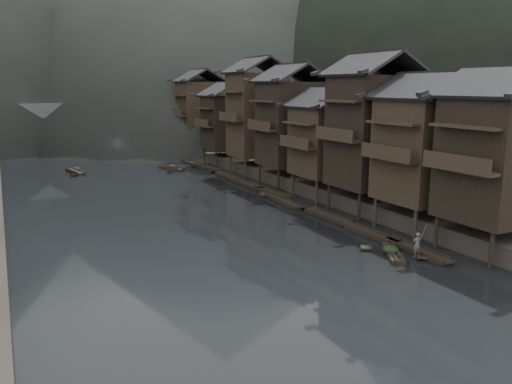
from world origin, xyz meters
TOP-DOWN VIEW (x-y plane):
  - water at (0.00, 0.00)m, footprint 300.00×300.00m
  - right_bank at (35.00, 40.00)m, footprint 40.00×200.00m
  - stilt_houses at (17.28, 19.63)m, footprint 9.00×67.60m
  - moored_sampans at (12.11, 18.18)m, footprint 2.83×55.62m
  - midriver_boats at (2.53, 53.60)m, footprint 15.58×41.01m
  - stone_bridge at (-0.00, 72.00)m, footprint 40.00×6.00m
  - hero_sampan at (10.23, -5.36)m, footprint 3.15×4.39m
  - cargo_heap at (10.12, -5.18)m, footprint 1.03×1.35m
  - boatman at (11.10, -6.75)m, footprint 0.69×0.49m
  - bamboo_pole at (11.30, -6.75)m, footprint 1.36×2.42m

SIDE VIEW (x-z plane):
  - water at x=0.00m, z-range 0.00..0.00m
  - moored_sampans at x=12.11m, z-range -0.03..0.44m
  - midriver_boats at x=2.53m, z-range -0.02..0.43m
  - hero_sampan at x=10.23m, z-range -0.01..0.42m
  - cargo_heap at x=10.12m, z-range 0.43..1.05m
  - right_bank at x=35.00m, z-range 0.00..1.80m
  - boatman at x=11.10m, z-range 0.43..2.23m
  - bamboo_pole at x=11.30m, z-range 2.23..5.47m
  - stone_bridge at x=0.00m, z-range 0.61..9.61m
  - stilt_houses at x=17.28m, z-range 0.86..17.13m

